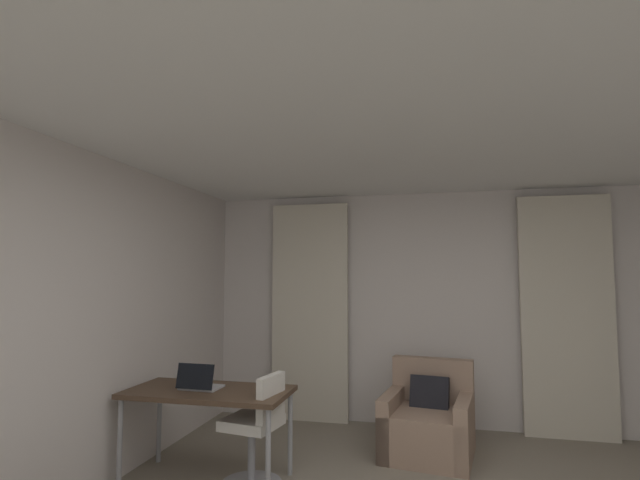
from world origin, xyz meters
TOP-DOWN VIEW (x-y plane):
  - wall_window at (0.00, 3.03)m, footprint 5.12×0.06m
  - wall_left at (-2.53, 0.00)m, footprint 0.06×6.12m
  - ceiling at (0.00, 0.00)m, footprint 5.12×6.12m
  - curtain_left_panel at (-1.38, 2.90)m, footprint 0.90×0.06m
  - curtain_right_panel at (1.38, 2.90)m, footprint 0.90×0.06m
  - armchair at (-0.03, 2.14)m, footprint 0.89×0.92m
  - desk at (-1.78, 1.14)m, footprint 1.33×0.66m
  - desk_chair at (-1.35, 1.10)m, footprint 0.48×0.48m
  - laptop at (-1.85, 1.12)m, footprint 0.33×0.26m

SIDE VIEW (x-z plane):
  - armchair at x=-0.03m, z-range -0.14..0.70m
  - desk_chair at x=-1.35m, z-range -0.05..0.83m
  - desk at x=-1.78m, z-range 0.30..1.03m
  - laptop at x=-1.85m, z-range 0.66..0.88m
  - curtain_left_panel at x=-1.38m, z-range 0.00..2.50m
  - curtain_right_panel at x=1.38m, z-range 0.00..2.50m
  - wall_window at x=0.00m, z-range 0.00..2.60m
  - wall_left at x=-2.53m, z-range 0.00..2.60m
  - ceiling at x=0.00m, z-range 2.60..2.66m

